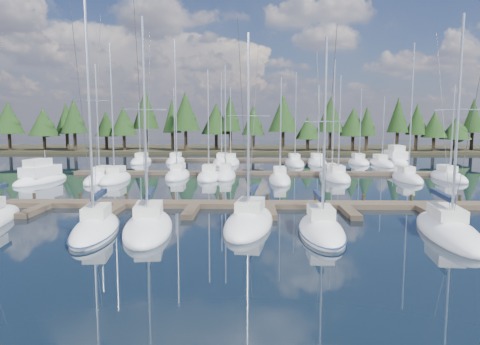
{
  "coord_description": "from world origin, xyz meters",
  "views": [
    {
      "loc": [
        -1.45,
        -16.6,
        6.9
      ],
      "look_at": [
        -2.44,
        22.0,
        2.37
      ],
      "focal_mm": 32.0,
      "sensor_mm": 36.0,
      "label": 1
    }
  ],
  "objects_px": {
    "motor_yacht_left": "(41,178)",
    "motor_yacht_right": "(395,160)",
    "front_sailboat_1": "(96,229)",
    "front_sailboat_5": "(448,231)",
    "front_sailboat_4": "(321,230)",
    "front_sailboat_2": "(148,227)",
    "front_sailboat_3": "(249,222)",
    "main_dock": "(269,206)"
  },
  "relations": [
    {
      "from": "motor_yacht_left",
      "to": "motor_yacht_right",
      "type": "height_order",
      "value": "motor_yacht_right"
    },
    {
      "from": "main_dock",
      "to": "front_sailboat_3",
      "type": "bearing_deg",
      "value": -104.62
    },
    {
      "from": "front_sailboat_1",
      "to": "motor_yacht_right",
      "type": "relative_size",
      "value": 1.47
    },
    {
      "from": "front_sailboat_4",
      "to": "front_sailboat_3",
      "type": "bearing_deg",
      "value": 154.95
    },
    {
      "from": "motor_yacht_right",
      "to": "front_sailboat_4",
      "type": "bearing_deg",
      "value": -113.2
    },
    {
      "from": "front_sailboat_5",
      "to": "front_sailboat_2",
      "type": "bearing_deg",
      "value": 178.41
    },
    {
      "from": "front_sailboat_2",
      "to": "front_sailboat_4",
      "type": "bearing_deg",
      "value": -2.97
    },
    {
      "from": "front_sailboat_1",
      "to": "front_sailboat_3",
      "type": "bearing_deg",
      "value": 12.92
    },
    {
      "from": "front_sailboat_3",
      "to": "front_sailboat_5",
      "type": "xyz_separation_m",
      "value": [
        12.24,
        -2.04,
        0.0
      ]
    },
    {
      "from": "main_dock",
      "to": "front_sailboat_2",
      "type": "height_order",
      "value": "front_sailboat_2"
    },
    {
      "from": "motor_yacht_right",
      "to": "front_sailboat_3",
      "type": "bearing_deg",
      "value": -118.67
    },
    {
      "from": "front_sailboat_2",
      "to": "motor_yacht_left",
      "type": "xyz_separation_m",
      "value": [
        -17.93,
        22.22,
        0.21
      ]
    },
    {
      "from": "main_dock",
      "to": "front_sailboat_1",
      "type": "distance_m",
      "value": 13.79
    },
    {
      "from": "front_sailboat_2",
      "to": "motor_yacht_right",
      "type": "xyz_separation_m",
      "value": [
        31.18,
        46.77,
        0.26
      ]
    },
    {
      "from": "motor_yacht_left",
      "to": "motor_yacht_right",
      "type": "xyz_separation_m",
      "value": [
        49.11,
        24.55,
        0.05
      ]
    },
    {
      "from": "main_dock",
      "to": "motor_yacht_right",
      "type": "bearing_deg",
      "value": 59.45
    },
    {
      "from": "front_sailboat_3",
      "to": "front_sailboat_2",
      "type": "bearing_deg",
      "value": -166.71
    },
    {
      "from": "motor_yacht_right",
      "to": "front_sailboat_2",
      "type": "bearing_deg",
      "value": -123.69
    },
    {
      "from": "front_sailboat_1",
      "to": "motor_yacht_left",
      "type": "height_order",
      "value": "front_sailboat_1"
    },
    {
      "from": "front_sailboat_4",
      "to": "front_sailboat_5",
      "type": "bearing_deg",
      "value": 0.34
    },
    {
      "from": "front_sailboat_1",
      "to": "front_sailboat_5",
      "type": "relative_size",
      "value": 1.07
    },
    {
      "from": "front_sailboat_3",
      "to": "motor_yacht_right",
      "type": "height_order",
      "value": "front_sailboat_3"
    },
    {
      "from": "front_sailboat_2",
      "to": "motor_yacht_left",
      "type": "bearing_deg",
      "value": 128.9
    },
    {
      "from": "main_dock",
      "to": "front_sailboat_1",
      "type": "bearing_deg",
      "value": -143.82
    },
    {
      "from": "front_sailboat_1",
      "to": "front_sailboat_2",
      "type": "distance_m",
      "value": 3.21
    },
    {
      "from": "front_sailboat_4",
      "to": "motor_yacht_right",
      "type": "xyz_separation_m",
      "value": [
        20.28,
        47.33,
        0.26
      ]
    },
    {
      "from": "motor_yacht_right",
      "to": "front_sailboat_5",
      "type": "bearing_deg",
      "value": -104.81
    },
    {
      "from": "motor_yacht_right",
      "to": "motor_yacht_left",
      "type": "bearing_deg",
      "value": -153.44
    },
    {
      "from": "front_sailboat_3",
      "to": "front_sailboat_5",
      "type": "distance_m",
      "value": 12.41
    },
    {
      "from": "motor_yacht_left",
      "to": "motor_yacht_right",
      "type": "distance_m",
      "value": 54.9
    },
    {
      "from": "front_sailboat_2",
      "to": "motor_yacht_right",
      "type": "bearing_deg",
      "value": 56.31
    },
    {
      "from": "front_sailboat_2",
      "to": "front_sailboat_3",
      "type": "xyz_separation_m",
      "value": [
        6.44,
        1.52,
        -0.01
      ]
    },
    {
      "from": "front_sailboat_3",
      "to": "motor_yacht_right",
      "type": "distance_m",
      "value": 51.57
    },
    {
      "from": "front_sailboat_1",
      "to": "front_sailboat_3",
      "type": "distance_m",
      "value": 9.83
    },
    {
      "from": "front_sailboat_2",
      "to": "front_sailboat_5",
      "type": "relative_size",
      "value": 1.01
    },
    {
      "from": "main_dock",
      "to": "front_sailboat_2",
      "type": "bearing_deg",
      "value": -136.94
    },
    {
      "from": "front_sailboat_3",
      "to": "motor_yacht_left",
      "type": "relative_size",
      "value": 1.43
    },
    {
      "from": "front_sailboat_5",
      "to": "front_sailboat_1",
      "type": "bearing_deg",
      "value": -179.59
    },
    {
      "from": "front_sailboat_1",
      "to": "motor_yacht_left",
      "type": "distance_m",
      "value": 27.25
    },
    {
      "from": "front_sailboat_1",
      "to": "motor_yacht_right",
      "type": "bearing_deg",
      "value": 54.12
    },
    {
      "from": "front_sailboat_2",
      "to": "motor_yacht_left",
      "type": "height_order",
      "value": "front_sailboat_2"
    },
    {
      "from": "front_sailboat_4",
      "to": "motor_yacht_left",
      "type": "xyz_separation_m",
      "value": [
        -28.83,
        22.78,
        0.21
      ]
    }
  ]
}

